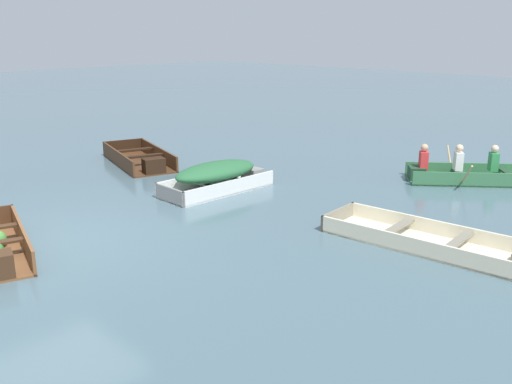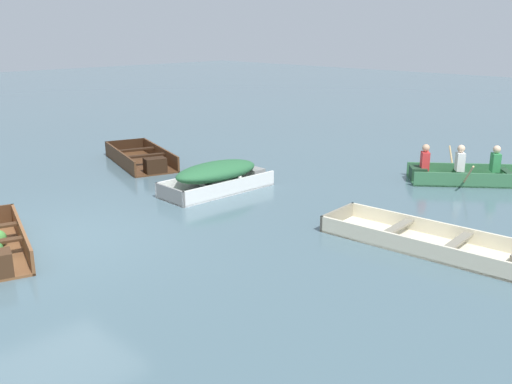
# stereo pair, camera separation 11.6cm
# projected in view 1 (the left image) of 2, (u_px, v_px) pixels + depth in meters

# --- Properties ---
(ground_plane) EXTENTS (80.00, 80.00, 0.00)m
(ground_plane) POSITION_uv_depth(u_px,v_px,m) (48.00, 243.00, 9.85)
(ground_plane) COLOR #47606B
(skiff_white_near_moored) EXTENTS (1.10, 2.67, 0.67)m
(skiff_white_near_moored) POSITION_uv_depth(u_px,v_px,m) (217.00, 175.00, 12.89)
(skiff_white_near_moored) COLOR white
(skiff_white_near_moored) RESTS_ON ground
(skiff_dark_varnish_mid_moored) EXTENTS (3.18, 2.01, 0.41)m
(skiff_dark_varnish_mid_moored) POSITION_uv_depth(u_px,v_px,m) (140.00, 160.00, 15.41)
(skiff_dark_varnish_mid_moored) COLOR #4C2D19
(skiff_dark_varnish_mid_moored) RESTS_ON ground
(skiff_cream_far_moored) EXTENTS (3.65, 1.39, 0.30)m
(skiff_cream_far_moored) POSITION_uv_depth(u_px,v_px,m) (435.00, 243.00, 9.62)
(skiff_cream_far_moored) COLOR beige
(skiff_cream_far_moored) RESTS_ON ground
(rowboat_green_with_crew) EXTENTS (3.39, 3.05, 0.91)m
(rowboat_green_with_crew) POSITION_uv_depth(u_px,v_px,m) (473.00, 173.00, 13.73)
(rowboat_green_with_crew) COLOR #387047
(rowboat_green_with_crew) RESTS_ON ground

